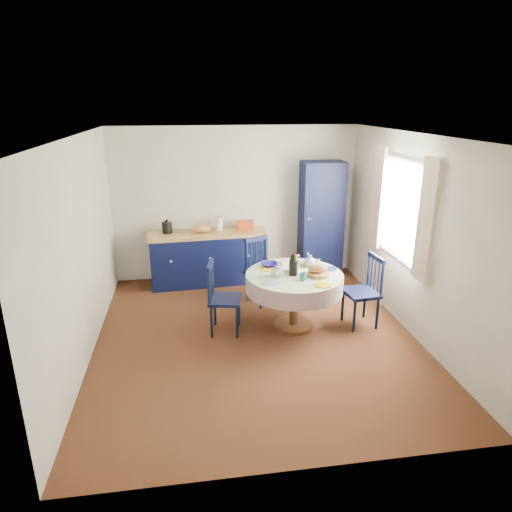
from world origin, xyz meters
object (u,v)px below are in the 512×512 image
at_px(chair_left, 222,297).
at_px(mug_b, 303,277).
at_px(pantry_cabinet, 321,220).
at_px(mug_a, 276,272).
at_px(mug_c, 312,261).
at_px(mug_d, 281,263).
at_px(cobalt_bowl, 269,265).
at_px(dining_table, 295,283).
at_px(chair_right, 364,291).
at_px(kitchen_counter, 208,257).
at_px(chair_far, 262,270).

relative_size(chair_left, mug_b, 9.72).
distance_m(pantry_cabinet, mug_a, 2.17).
distance_m(chair_left, mug_c, 1.31).
bearing_deg(mug_b, mug_d, 105.77).
height_order(mug_c, cobalt_bowl, mug_c).
xyz_separation_m(dining_table, cobalt_bowl, (-0.28, 0.31, 0.15)).
relative_size(chair_left, chair_right, 0.98).
bearing_deg(dining_table, kitchen_counter, 120.16).
height_order(kitchen_counter, mug_c, kitchen_counter).
bearing_deg(chair_far, chair_right, -65.41).
bearing_deg(dining_table, mug_d, 108.81).
relative_size(pantry_cabinet, dining_table, 1.55).
height_order(pantry_cabinet, dining_table, pantry_cabinet).
bearing_deg(kitchen_counter, chair_far, -53.31).
relative_size(dining_table, mug_d, 14.08).
bearing_deg(chair_left, mug_b, -93.34).
xyz_separation_m(kitchen_counter, dining_table, (1.03, -1.77, 0.19)).
bearing_deg(chair_far, chair_left, -154.35).
distance_m(kitchen_counter, chair_right, 2.67).
relative_size(kitchen_counter, mug_c, 14.54).
relative_size(mug_b, cobalt_bowl, 0.43).
distance_m(chair_left, chair_far, 1.09).
bearing_deg(mug_d, mug_c, -4.28).
relative_size(mug_d, cobalt_bowl, 0.39).
relative_size(mug_a, mug_c, 0.96).
bearing_deg(dining_table, chair_left, 178.53).
bearing_deg(mug_d, chair_far, 106.86).
relative_size(chair_far, mug_c, 7.23).
xyz_separation_m(mug_b, cobalt_bowl, (-0.32, 0.54, -0.02)).
bearing_deg(chair_left, chair_far, -26.29).
bearing_deg(chair_far, mug_d, -100.26).
height_order(dining_table, chair_left, dining_table).
bearing_deg(pantry_cabinet, mug_c, -109.01).
xyz_separation_m(chair_left, mug_d, (0.83, 0.30, 0.32)).
xyz_separation_m(mug_d, cobalt_bowl, (-0.17, -0.02, -0.01)).
bearing_deg(mug_d, mug_a, -112.03).
bearing_deg(mug_b, chair_right, 10.77).
height_order(chair_right, cobalt_bowl, chair_right).
relative_size(chair_right, mug_d, 10.86).
distance_m(pantry_cabinet, mug_d, 1.78).
xyz_separation_m(chair_left, mug_a, (0.68, -0.07, 0.33)).
distance_m(mug_a, mug_b, 0.36).
bearing_deg(cobalt_bowl, mug_a, -87.32).
distance_m(chair_right, mug_a, 1.23).
height_order(chair_left, mug_d, chair_left).
relative_size(kitchen_counter, mug_a, 15.19).
height_order(kitchen_counter, cobalt_bowl, kitchen_counter).
distance_m(kitchen_counter, mug_c, 2.01).
relative_size(kitchen_counter, chair_left, 2.05).
relative_size(kitchen_counter, mug_b, 19.95).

